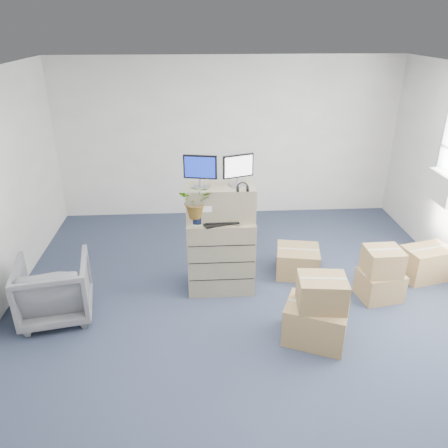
# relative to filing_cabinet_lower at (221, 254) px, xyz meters

# --- Properties ---
(ground) EXTENTS (7.00, 7.00, 0.00)m
(ground) POSITION_rel_filing_cabinet_lower_xyz_m (0.28, -0.96, -0.51)
(ground) COLOR #262C45
(ground) RESTS_ON ground
(wall_back) EXTENTS (6.00, 0.02, 2.80)m
(wall_back) POSITION_rel_filing_cabinet_lower_xyz_m (0.28, 2.55, 0.89)
(wall_back) COLOR beige
(wall_back) RESTS_ON ground
(ac_unit) EXTENTS (0.24, 0.60, 0.40)m
(ac_unit) POSITION_rel_filing_cabinet_lower_xyz_m (3.15, 0.44, 0.69)
(ac_unit) COLOR beige
(ac_unit) RESTS_ON wall_right
(filing_cabinet_lower) EXTENTS (0.87, 0.53, 1.01)m
(filing_cabinet_lower) POSITION_rel_filing_cabinet_lower_xyz_m (0.00, 0.00, 0.00)
(filing_cabinet_lower) COLOR gray
(filing_cabinet_lower) RESTS_ON ground
(filing_cabinet_upper) EXTENTS (0.87, 0.43, 0.43)m
(filing_cabinet_upper) POSITION_rel_filing_cabinet_lower_xyz_m (0.00, 0.05, 0.72)
(filing_cabinet_upper) COLOR gray
(filing_cabinet_upper) RESTS_ON filing_cabinet_lower
(monitor_left) EXTENTS (0.41, 0.20, 0.41)m
(monitor_left) POSITION_rel_filing_cabinet_lower_xyz_m (-0.24, 0.01, 1.17)
(monitor_left) COLOR #99999E
(monitor_left) RESTS_ON filing_cabinet_upper
(monitor_right) EXTENTS (0.39, 0.21, 0.40)m
(monitor_right) POSITION_rel_filing_cabinet_lower_xyz_m (0.22, 0.04, 1.16)
(monitor_right) COLOR #99999E
(monitor_right) RESTS_ON filing_cabinet_upper
(headphones) EXTENTS (0.14, 0.02, 0.14)m
(headphones) POSITION_rel_filing_cabinet_lower_xyz_m (0.26, -0.14, 0.98)
(headphones) COLOR black
(headphones) RESTS_ON filing_cabinet_upper
(keyboard) EXTENTS (0.51, 0.34, 0.02)m
(keyboard) POSITION_rel_filing_cabinet_lower_xyz_m (0.01, -0.11, 0.52)
(keyboard) COLOR black
(keyboard) RESTS_ON filing_cabinet_lower
(mouse) EXTENTS (0.10, 0.07, 0.03)m
(mouse) POSITION_rel_filing_cabinet_lower_xyz_m (0.33, -0.12, 0.52)
(mouse) COLOR silver
(mouse) RESTS_ON filing_cabinet_lower
(water_bottle) EXTENTS (0.07, 0.07, 0.26)m
(water_bottle) POSITION_rel_filing_cabinet_lower_xyz_m (0.06, 0.03, 0.64)
(water_bottle) COLOR #9B9FA3
(water_bottle) RESTS_ON filing_cabinet_lower
(phone_dock) EXTENTS (0.05, 0.04, 0.12)m
(phone_dock) POSITION_rel_filing_cabinet_lower_xyz_m (-0.04, 0.08, 0.54)
(phone_dock) COLOR silver
(phone_dock) RESTS_ON filing_cabinet_lower
(external_drive) EXTENTS (0.20, 0.16, 0.05)m
(external_drive) POSITION_rel_filing_cabinet_lower_xyz_m (0.30, 0.15, 0.53)
(external_drive) COLOR black
(external_drive) RESTS_ON filing_cabinet_lower
(tissue_box) EXTENTS (0.25, 0.17, 0.08)m
(tissue_box) POSITION_rel_filing_cabinet_lower_xyz_m (0.32, 0.13, 0.60)
(tissue_box) COLOR #3FA2D9
(tissue_box) RESTS_ON external_drive
(potted_plant) EXTENTS (0.49, 0.52, 0.43)m
(potted_plant) POSITION_rel_filing_cabinet_lower_xyz_m (-0.30, -0.10, 0.75)
(potted_plant) COLOR #97AC8A
(potted_plant) RESTS_ON filing_cabinet_lower
(office_chair) EXTENTS (0.94, 0.90, 0.84)m
(office_chair) POSITION_rel_filing_cabinet_lower_xyz_m (-2.03, -0.51, -0.09)
(office_chair) COLOR #5A595E
(office_chair) RESTS_ON ground
(cardboard_boxes) EXTENTS (2.65, 2.11, 0.82)m
(cardboard_boxes) POSITION_rel_filing_cabinet_lower_xyz_m (1.64, -0.45, -0.21)
(cardboard_boxes) COLOR #9C724B
(cardboard_boxes) RESTS_ON ground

